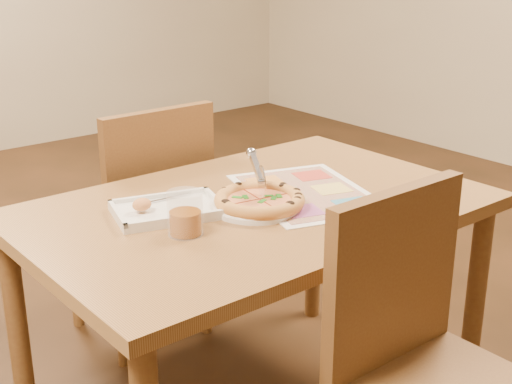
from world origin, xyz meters
TOP-DOWN VIEW (x-y plane):
  - dining_table at (0.00, 0.00)m, footprint 1.30×0.85m
  - chair_near at (0.00, -0.60)m, footprint 0.42×0.42m
  - chair_far at (-0.00, 0.60)m, footprint 0.42×0.42m
  - plate at (-0.03, -0.04)m, footprint 0.27×0.27m
  - pizza at (-0.02, -0.04)m, footprint 0.25×0.25m
  - pizza_cutter at (0.01, 0.00)m, footprint 0.09×0.16m
  - appetizer_tray at (-0.24, 0.09)m, footprint 0.34×0.27m
  - glass_tumbler at (-0.28, -0.06)m, footprint 0.09×0.09m
  - menu at (0.17, -0.03)m, footprint 0.47×0.56m

SIDE VIEW (x-z plane):
  - chair_near at x=0.00m, z-range 0.33..0.80m
  - chair_far at x=0.00m, z-range 0.33..0.80m
  - dining_table at x=0.00m, z-range 0.27..0.99m
  - menu at x=0.17m, z-range 0.72..0.72m
  - plate at x=-0.03m, z-range 0.72..0.73m
  - appetizer_tray at x=-0.24m, z-range 0.70..0.76m
  - pizza at x=-0.02m, z-range 0.73..0.77m
  - glass_tumbler at x=-0.28m, z-range 0.71..0.83m
  - pizza_cutter at x=0.01m, z-range 0.76..0.86m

